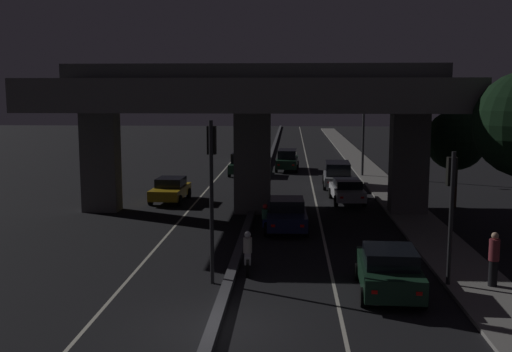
{
  "coord_description": "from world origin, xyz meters",
  "views": [
    {
      "loc": [
        2.1,
        -15.71,
        6.51
      ],
      "look_at": [
        -0.16,
        22.17,
        1.18
      ],
      "focal_mm": 42.0,
      "sensor_mm": 36.0,
      "label": 1
    }
  ],
  "objects": [
    {
      "name": "car_dark_green_lead",
      "position": [
        5.29,
        3.28,
        0.79
      ],
      "size": [
        2.13,
        4.1,
        1.56
      ],
      "rotation": [
        0.0,
        0.0,
        1.53
      ],
      "color": "black",
      "rests_on": "ground_plane"
    },
    {
      "name": "car_dark_green_second_oncoming",
      "position": [
        -1.79,
        31.23,
        0.91
      ],
      "size": [
        1.99,
        4.54,
        1.78
      ],
      "rotation": [
        0.0,
        0.0,
        -1.61
      ],
      "color": "black",
      "rests_on": "ground_plane"
    },
    {
      "name": "lane_line_left_inner",
      "position": [
        -3.58,
        35.0,
        0.0
      ],
      "size": [
        0.12,
        126.0,
        0.0
      ],
      "primitive_type": "cube",
      "color": "beige",
      "rests_on": "ground_plane"
    },
    {
      "name": "lane_line_right_inner",
      "position": [
        3.58,
        35.0,
        0.0
      ],
      "size": [
        0.12,
        126.0,
        0.0
      ],
      "primitive_type": "cube",
      "color": "beige",
      "rests_on": "ground_plane"
    },
    {
      "name": "car_dark_green_fifth",
      "position": [
        1.76,
        34.15,
        0.91
      ],
      "size": [
        1.98,
        4.6,
        1.75
      ],
      "rotation": [
        0.0,
        0.0,
        1.53
      ],
      "color": "black",
      "rests_on": "ground_plane"
    },
    {
      "name": "motorcycle_white_filtering_near",
      "position": [
        0.53,
        5.46,
        0.63
      ],
      "size": [
        0.34,
        2.02,
        1.5
      ],
      "rotation": [
        0.0,
        0.0,
        1.64
      ],
      "color": "black",
      "rests_on": "ground_plane"
    },
    {
      "name": "pedestrian_on_sidewalk",
      "position": [
        8.81,
        3.9,
        1.05
      ],
      "size": [
        0.35,
        0.35,
        1.82
      ],
      "color": "black",
      "rests_on": "sidewalk_right"
    },
    {
      "name": "motorcycle_blue_filtering_mid",
      "position": [
        0.91,
        11.45,
        0.6
      ],
      "size": [
        0.33,
        1.82,
        1.39
      ],
      "rotation": [
        0.0,
        0.0,
        1.61
      ],
      "color": "black",
      "rests_on": "ground_plane"
    },
    {
      "name": "car_white_third",
      "position": [
        5.42,
        19.57,
        0.74
      ],
      "size": [
        1.99,
        4.28,
        1.41
      ],
      "rotation": [
        0.0,
        0.0,
        1.62
      ],
      "color": "silver",
      "rests_on": "ground_plane"
    },
    {
      "name": "car_dark_blue_second",
      "position": [
        1.89,
        12.28,
        0.78
      ],
      "size": [
        2.1,
        4.71,
        1.53
      ],
      "rotation": [
        0.0,
        0.0,
        1.6
      ],
      "color": "#141938",
      "rests_on": "ground_plane"
    },
    {
      "name": "car_silver_fourth",
      "position": [
        5.29,
        25.43,
        0.93
      ],
      "size": [
        2.12,
        4.26,
        1.73
      ],
      "rotation": [
        0.0,
        0.0,
        1.54
      ],
      "color": "gray",
      "rests_on": "ground_plane"
    },
    {
      "name": "street_lamp",
      "position": [
        7.15,
        30.58,
        4.29
      ],
      "size": [
        2.77,
        0.32,
        7.08
      ],
      "color": "#2D2D30",
      "rests_on": "ground_plane"
    },
    {
      "name": "sidewalk_right",
      "position": [
        8.45,
        28.0,
        0.07
      ],
      "size": [
        2.32,
        126.0,
        0.13
      ],
      "primitive_type": "cube",
      "color": "gray",
      "rests_on": "ground_plane"
    },
    {
      "name": "median_divider",
      "position": [
        0.0,
        35.0,
        0.11
      ],
      "size": [
        0.35,
        126.0,
        0.22
      ],
      "primitive_type": "cube",
      "color": "#4C4C51",
      "rests_on": "ground_plane"
    },
    {
      "name": "traffic_light_right_of_median",
      "position": [
        7.38,
        4.11,
        3.14
      ],
      "size": [
        0.3,
        0.49,
        4.6
      ],
      "color": "black",
      "rests_on": "ground_plane"
    },
    {
      "name": "traffic_light_left_of_median",
      "position": [
        -0.58,
        4.1,
        3.79
      ],
      "size": [
        0.3,
        0.49,
        5.59
      ],
      "color": "black",
      "rests_on": "ground_plane"
    },
    {
      "name": "roadside_tree_kerbside_mid",
      "position": [
        11.32,
        18.43,
        3.83
      ],
      "size": [
        3.39,
        3.39,
        5.54
      ],
      "color": "#38281C",
      "rests_on": "ground_plane"
    },
    {
      "name": "ground_plane",
      "position": [
        0.0,
        0.0,
        0.0
      ],
      "size": [
        200.0,
        200.0,
        0.0
      ],
      "primitive_type": "plane",
      "color": "black"
    },
    {
      "name": "elevated_overpass",
      "position": [
        0.0,
        16.32,
        6.05
      ],
      "size": [
        20.75,
        12.8,
        8.02
      ],
      "color": "#5B5956",
      "rests_on": "ground_plane"
    },
    {
      "name": "car_taxi_yellow_lead_oncoming",
      "position": [
        -5.13,
        19.3,
        0.74
      ],
      "size": [
        2.03,
        3.98,
        1.43
      ],
      "rotation": [
        0.0,
        0.0,
        -1.61
      ],
      "color": "gold",
      "rests_on": "ground_plane"
    },
    {
      "name": "car_white_third_oncoming",
      "position": [
        -1.79,
        40.32,
        1.07
      ],
      "size": [
        2.07,
        4.63,
        2.07
      ],
      "rotation": [
        0.0,
        0.0,
        -1.54
      ],
      "color": "silver",
      "rests_on": "ground_plane"
    }
  ]
}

